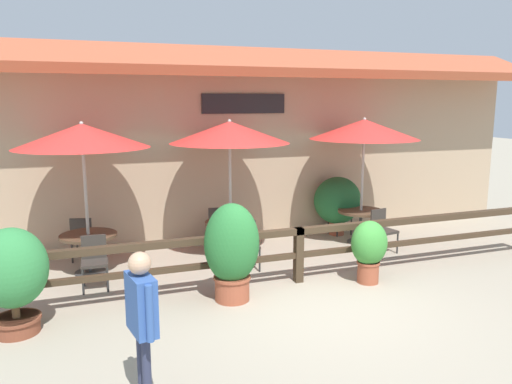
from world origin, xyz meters
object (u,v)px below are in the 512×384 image
Objects in this scene: potted_plant_broad_leaf at (232,249)px; potted_plant_corner_fern at (337,201)px; chair_far_wallside at (342,214)px; potted_plant_small_flowering at (369,248)px; patio_umbrella_middle at (230,132)px; dining_table_middle at (231,228)px; chair_middle_wallside at (218,224)px; chair_near_wallside at (83,236)px; chair_middle_streetside at (246,242)px; chair_far_streetside at (382,228)px; pedestrian at (142,310)px; dining_table_far at (361,217)px; patio_umbrella_far at (364,129)px; chair_near_streetside at (94,259)px; patio_umbrella_near at (82,136)px; potted_plant_entrance_palm at (12,274)px; dining_table_near at (89,242)px.

potted_plant_broad_leaf is 4.47m from potted_plant_corner_fern.
chair_far_wallside is 0.81× the size of potted_plant_small_flowering.
patio_umbrella_middle is 2.72× the size of dining_table_middle.
potted_plant_broad_leaf reaches higher than chair_middle_wallside.
dining_table_middle is (2.75, -0.73, 0.09)m from chair_near_wallside.
chair_middle_streetside is at bearing 62.73° from potted_plant_broad_leaf.
chair_middle_wallside is at bearing 101.84° from chair_middle_streetside.
chair_middle_wallside is (-0.05, 0.76, -0.09)m from dining_table_middle.
chair_far_streetside is 1.89m from potted_plant_small_flowering.
potted_plant_broad_leaf is at bearing -110.24° from chair_middle_streetside.
patio_umbrella_middle is 5.21m from pedestrian.
patio_umbrella_middle is 3.51m from dining_table_far.
chair_far_streetside is (0.05, -0.74, -1.97)m from patio_umbrella_far.
chair_near_wallside and chair_middle_wallside have the same top height.
chair_near_wallside is (-0.15, 1.57, 0.00)m from chair_near_streetside.
patio_umbrella_near reaches higher than potted_plant_small_flowering.
chair_near_wallside is at bearing 72.83° from potted_plant_entrance_palm.
patio_umbrella_middle is (2.75, -0.73, 1.97)m from chair_near_wallside.
dining_table_middle is at bearing 1.25° from dining_table_near.
potted_plant_broad_leaf is 2.90m from pedestrian.
patio_umbrella_middle is at bearing 155.88° from chair_far_streetside.
chair_near_wallside and chair_far_streetside have the same top height.
chair_middle_streetside is 4.43m from pedestrian.
potted_plant_small_flowering is at bearing 0.47° from potted_plant_entrance_palm.
potted_plant_corner_fern reaches higher than dining_table_near.
patio_umbrella_far reaches higher than potted_plant_entrance_palm.
patio_umbrella_near is at bearing -179.31° from patio_umbrella_far.
dining_table_middle is at bearing -63.43° from patio_umbrella_middle.
potted_plant_entrance_palm is (-3.66, -2.20, -1.64)m from patio_umbrella_middle.
potted_plant_broad_leaf reaches higher than chair_far_streetside.
chair_middle_wallside is (-0.05, 0.76, -1.97)m from patio_umbrella_middle.
chair_far_wallside is at bearing 14.36° from dining_table_middle.
patio_umbrella_near is 1.88× the size of potted_plant_entrance_palm.
dining_table_near is 0.69× the size of potted_plant_entrance_palm.
dining_table_near is at bearing -178.75° from dining_table_middle.
chair_far_wallside is (2.91, 0.74, -1.97)m from patio_umbrella_middle.
potted_plant_small_flowering is at bearing -118.41° from dining_table_far.
dining_table_middle is at bearing -179.80° from patio_umbrella_far.
patio_umbrella_middle is 2.11m from chair_middle_wallside.
chair_far_wallside is 0.53× the size of pedestrian.
pedestrian is at bearing -155.24° from chair_far_streetside.
dining_table_far is (2.89, 0.77, 0.09)m from chair_middle_streetside.
chair_middle_wallside is at bearing 34.58° from chair_near_streetside.
chair_middle_streetside is 3.14m from potted_plant_corner_fern.
dining_table_far is 4.16m from potted_plant_broad_leaf.
dining_table_far is (0.00, -0.00, -1.89)m from patio_umbrella_far.
chair_far_wallside is at bearing -168.45° from chair_middle_wallside.
patio_umbrella_middle reaches higher than potted_plant_corner_fern.
dining_table_near is at bearing -4.84° from pedestrian.
chair_middle_streetside is at bearing -42.18° from pedestrian.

